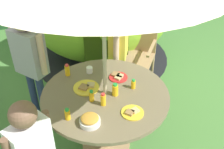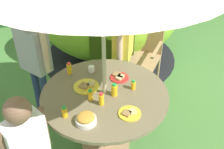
% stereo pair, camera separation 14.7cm
% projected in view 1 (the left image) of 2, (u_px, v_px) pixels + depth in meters
% --- Properties ---
extents(ground_plane, '(10.00, 10.00, 0.02)m').
position_uv_depth(ground_plane, '(106.00, 145.00, 3.04)').
color(ground_plane, '#477A38').
extents(garden_table, '(1.24, 1.24, 0.74)m').
position_uv_depth(garden_table, '(106.00, 106.00, 2.71)').
color(garden_table, tan).
rests_on(garden_table, ground_plane).
extents(wooden_chair, '(0.66, 0.66, 1.04)m').
position_uv_depth(wooden_chair, '(138.00, 48.00, 3.70)').
color(wooden_chair, tan).
rests_on(wooden_chair, ground_plane).
extents(dome_tent, '(2.53, 2.53, 1.52)m').
position_uv_depth(dome_tent, '(101.00, 15.00, 4.16)').
color(dome_tent, '#8CC633').
rests_on(dome_tent, ground_plane).
extents(child_in_yellow_shirt, '(0.34, 0.43, 1.39)m').
position_uv_depth(child_in_yellow_shirt, '(119.00, 38.00, 3.24)').
color(child_in_yellow_shirt, navy).
rests_on(child_in_yellow_shirt, ground_plane).
extents(child_in_grey_shirt, '(0.39, 0.40, 1.39)m').
position_uv_depth(child_in_grey_shirt, '(29.00, 52.00, 2.96)').
color(child_in_grey_shirt, navy).
rests_on(child_in_grey_shirt, ground_plane).
extents(child_in_white_shirt, '(0.35, 0.31, 1.19)m').
position_uv_depth(child_in_white_shirt, '(31.00, 146.00, 2.05)').
color(child_in_white_shirt, brown).
rests_on(child_in_white_shirt, ground_plane).
extents(snack_bowl, '(0.18, 0.18, 0.08)m').
position_uv_depth(snack_bowl, '(90.00, 120.00, 2.26)').
color(snack_bowl, white).
rests_on(snack_bowl, garden_table).
extents(plate_mid_left, '(0.20, 0.20, 0.03)m').
position_uv_depth(plate_mid_left, '(132.00, 112.00, 2.38)').
color(plate_mid_left, yellow).
rests_on(plate_mid_left, garden_table).
extents(plate_far_left, '(0.26, 0.26, 0.03)m').
position_uv_depth(plate_far_left, '(86.00, 87.00, 2.67)').
color(plate_far_left, yellow).
rests_on(plate_far_left, garden_table).
extents(plate_back_edge, '(0.19, 0.19, 0.03)m').
position_uv_depth(plate_back_edge, '(118.00, 77.00, 2.82)').
color(plate_back_edge, red).
rests_on(plate_back_edge, garden_table).
extents(juice_bottle_near_left, '(0.05, 0.05, 0.13)m').
position_uv_depth(juice_bottle_near_left, '(103.00, 100.00, 2.44)').
color(juice_bottle_near_left, yellow).
rests_on(juice_bottle_near_left, garden_table).
extents(juice_bottle_near_right, '(0.05, 0.05, 0.11)m').
position_uv_depth(juice_bottle_near_right, '(67.00, 114.00, 2.30)').
color(juice_bottle_near_right, yellow).
rests_on(juice_bottle_near_right, garden_table).
extents(juice_bottle_far_right, '(0.05, 0.05, 0.10)m').
position_uv_depth(juice_bottle_far_right, '(133.00, 84.00, 2.65)').
color(juice_bottle_far_right, yellow).
rests_on(juice_bottle_far_right, garden_table).
extents(juice_bottle_center_front, '(0.05, 0.05, 0.13)m').
position_uv_depth(juice_bottle_center_front, '(67.00, 70.00, 2.83)').
color(juice_bottle_center_front, yellow).
rests_on(juice_bottle_center_front, garden_table).
extents(juice_bottle_center_back, '(0.06, 0.06, 0.13)m').
position_uv_depth(juice_bottle_center_back, '(115.00, 90.00, 2.56)').
color(juice_bottle_center_back, yellow).
rests_on(juice_bottle_center_back, garden_table).
extents(juice_bottle_mid_right, '(0.05, 0.05, 0.12)m').
position_uv_depth(juice_bottle_mid_right, '(92.00, 96.00, 2.50)').
color(juice_bottle_mid_right, yellow).
rests_on(juice_bottle_mid_right, garden_table).
extents(cup_near, '(0.07, 0.07, 0.07)m').
position_uv_depth(cup_near, '(89.00, 70.00, 2.88)').
color(cup_near, white).
rests_on(cup_near, garden_table).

